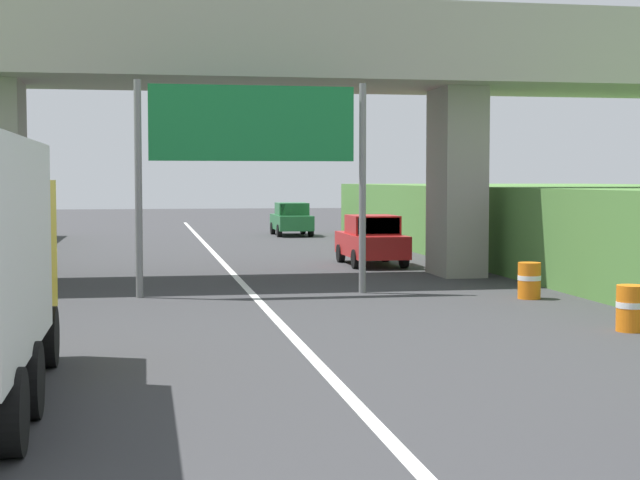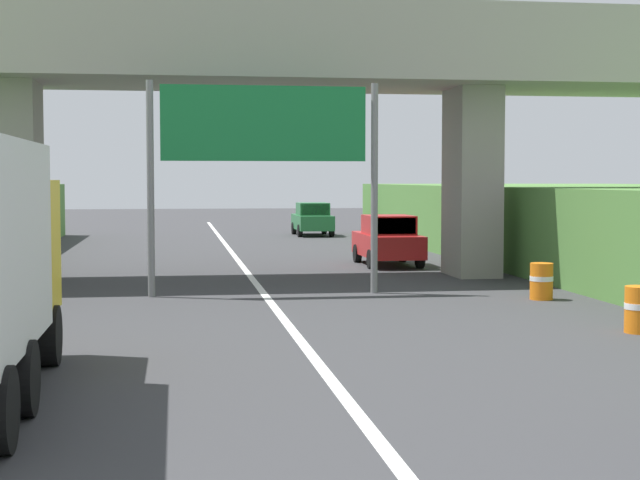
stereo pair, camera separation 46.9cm
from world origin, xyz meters
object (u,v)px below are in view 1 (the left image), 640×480
Objects in this scene: overhead_highway_sign at (253,138)px; construction_barrel_3 at (529,280)px; construction_barrel_4 at (456,263)px; construction_barrel_2 at (631,308)px; car_green at (292,219)px; car_red at (372,240)px.

construction_barrel_3 is (6.64, -1.96, -3.54)m from overhead_highway_sign.
construction_barrel_2 is at bearing -89.53° from construction_barrel_4.
car_green is at bearing 93.59° from construction_barrel_3.
construction_barrel_3 and construction_barrel_4 have the same top height.
overhead_highway_sign reaches higher than construction_barrel_3.
car_red is at bearing 58.03° from overhead_highway_sign.
construction_barrel_3 is 1.00× the size of construction_barrel_4.
construction_barrel_2 is (1.68, -33.17, -0.40)m from car_green.
overhead_highway_sign is 8.09m from construction_barrel_4.
car_green is 4.56× the size of construction_barrel_3.
car_green is (4.89, 25.95, -3.15)m from overhead_highway_sign.
car_red is at bearing 99.53° from construction_barrel_3.
car_green is at bearing 90.27° from car_red.
construction_barrel_3 is (1.67, -9.93, -0.40)m from car_red.
overhead_highway_sign is at bearing 132.29° from construction_barrel_2.
car_green is 4.56× the size of construction_barrel_2.
construction_barrel_2 is at bearing -47.71° from overhead_highway_sign.
overhead_highway_sign is 1.43× the size of car_green.
construction_barrel_3 is at bearing -86.41° from car_green.
construction_barrel_4 is at bearing 26.92° from overhead_highway_sign.
car_red is (4.97, 7.96, -3.15)m from overhead_highway_sign.
construction_barrel_4 is at bearing -72.09° from car_red.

